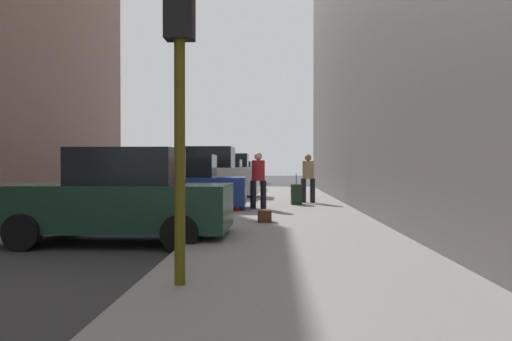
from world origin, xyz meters
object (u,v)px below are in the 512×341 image
(parked_blue_sedan, at_px, (178,186))
(duffel_bag, at_px, (265,216))
(parked_bronze_suv, at_px, (230,172))
(rolling_suitcase, at_px, (296,194))
(parked_white_van, at_px, (205,176))
(fire_hydrant, at_px, (236,199))
(parked_silver_sedan, at_px, (221,176))
(pedestrian_in_tan_coat, at_px, (308,176))
(parked_dark_green_sedan, at_px, (120,198))
(pedestrian_in_red_jacket, at_px, (258,177))
(parked_red_hatchback, at_px, (238,173))
(traffic_light, at_px, (180,48))

(parked_blue_sedan, distance_m, duffel_bag, 4.42)
(parked_bronze_suv, xyz_separation_m, rolling_suitcase, (3.66, -16.29, -0.54))
(parked_white_van, distance_m, fire_hydrant, 6.87)
(parked_silver_sedan, relative_size, pedestrian_in_tan_coat, 2.48)
(parked_dark_green_sedan, relative_size, parked_silver_sedan, 1.00)
(pedestrian_in_red_jacket, bearing_deg, fire_hydrant, -129.16)
(parked_dark_green_sedan, relative_size, parked_white_van, 0.91)
(parked_bronze_suv, height_order, duffel_bag, parked_bronze_suv)
(pedestrian_in_red_jacket, height_order, duffel_bag, pedestrian_in_red_jacket)
(fire_hydrant, xyz_separation_m, pedestrian_in_tan_coat, (2.31, 3.27, 0.61))
(parked_blue_sedan, height_order, pedestrian_in_tan_coat, pedestrian_in_tan_coat)
(rolling_suitcase, bearing_deg, parked_red_hatchback, 98.94)
(pedestrian_in_red_jacket, bearing_deg, traffic_light, -93.39)
(parked_bronze_suv, distance_m, pedestrian_in_tan_coat, 16.08)
(rolling_suitcase, bearing_deg, parked_white_van, 131.86)
(parked_blue_sedan, distance_m, parked_white_van, 5.94)
(parked_dark_green_sedan, xyz_separation_m, traffic_light, (1.85, -3.82, 1.91))
(parked_dark_green_sedan, relative_size, parked_bronze_suv, 0.91)
(parked_white_van, xyz_separation_m, parked_red_hatchback, (0.00, 19.19, -0.18))
(pedestrian_in_tan_coat, height_order, duffel_bag, pedestrian_in_tan_coat)
(parked_dark_green_sedan, relative_size, pedestrian_in_tan_coat, 2.47)
(parked_white_van, bearing_deg, rolling_suitcase, -48.14)
(parked_dark_green_sedan, relative_size, rolling_suitcase, 4.06)
(pedestrian_in_tan_coat, xyz_separation_m, pedestrian_in_red_jacket, (-1.69, -2.50, 0.00))
(parked_blue_sedan, xyz_separation_m, traffic_light, (1.85, -9.59, 1.91))
(parked_dark_green_sedan, xyz_separation_m, pedestrian_in_tan_coat, (4.11, 8.37, 0.26))
(fire_hydrant, height_order, traffic_light, traffic_light)
(parked_white_van, distance_m, parked_silver_sedan, 6.48)
(traffic_light, bearing_deg, parked_blue_sedan, 100.94)
(parked_blue_sedan, bearing_deg, duffel_bag, -52.24)
(parked_bronze_suv, distance_m, parked_red_hatchback, 6.99)
(parked_dark_green_sedan, bearing_deg, pedestrian_in_tan_coat, 63.83)
(parked_blue_sedan, relative_size, fire_hydrant, 6.01)
(parked_white_van, distance_m, duffel_bag, 9.81)
(parked_silver_sedan, bearing_deg, parked_dark_green_sedan, -90.00)
(parked_silver_sedan, xyz_separation_m, pedestrian_in_red_jacket, (2.43, -12.31, 0.26))
(parked_blue_sedan, height_order, parked_silver_sedan, same)
(pedestrian_in_red_jacket, bearing_deg, parked_dark_green_sedan, -112.46)
(parked_dark_green_sedan, bearing_deg, duffel_bag, 40.65)
(parked_bronze_suv, bearing_deg, duffel_bag, -82.91)
(parked_blue_sedan, relative_size, parked_white_van, 0.91)
(pedestrian_in_red_jacket, bearing_deg, parked_bronze_suv, 97.66)
(parked_white_van, relative_size, fire_hydrant, 6.62)
(parked_white_van, distance_m, pedestrian_in_red_jacket, 6.33)
(parked_red_hatchback, relative_size, pedestrian_in_tan_coat, 2.49)
(parked_silver_sedan, relative_size, rolling_suitcase, 4.08)
(parked_silver_sedan, bearing_deg, pedestrian_in_tan_coat, -67.25)
(pedestrian_in_red_jacket, relative_size, duffel_bag, 3.89)
(duffel_bag, bearing_deg, pedestrian_in_tan_coat, 76.75)
(pedestrian_in_red_jacket, bearing_deg, rolling_suitcase, 54.80)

